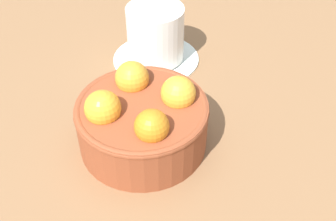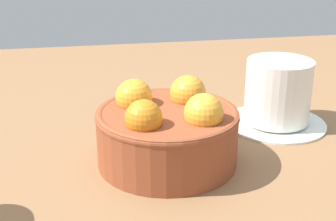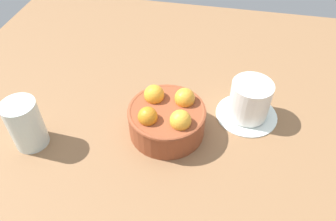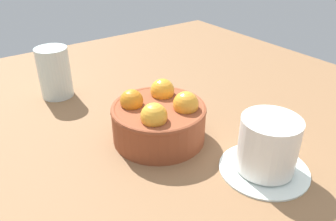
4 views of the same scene
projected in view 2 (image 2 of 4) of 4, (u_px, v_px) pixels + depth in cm
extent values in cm
cube|color=brown|center=(167.00, 180.00, 54.26)|extent=(113.93, 112.85, 4.63)
cylinder|color=brown|center=(167.00, 137.00, 52.27)|extent=(15.49, 15.49, 6.13)
torus|color=brown|center=(167.00, 115.00, 51.28)|extent=(15.69, 15.69, 1.00)
sphere|color=orange|center=(134.00, 97.00, 53.05)|extent=(4.18, 4.18, 4.18)
sphere|color=orange|center=(144.00, 118.00, 47.38)|extent=(3.83, 3.83, 3.83)
sphere|color=gold|center=(204.00, 113.00, 48.65)|extent=(4.13, 4.13, 4.13)
sphere|color=orange|center=(188.00, 93.00, 54.33)|extent=(4.17, 4.17, 4.17)
cylinder|color=white|center=(275.00, 122.00, 63.29)|extent=(13.29, 13.29, 0.60)
cylinder|color=white|center=(278.00, 91.00, 61.66)|extent=(8.53, 8.53, 8.19)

